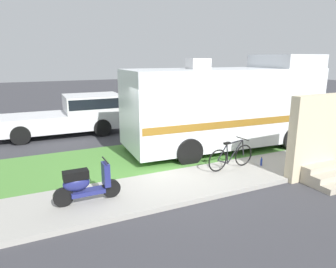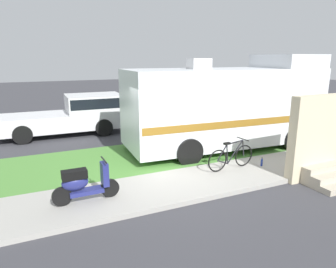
# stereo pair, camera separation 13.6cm
# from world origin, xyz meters

# --- Properties ---
(ground_plane) EXTENTS (80.00, 80.00, 0.00)m
(ground_plane) POSITION_xyz_m (0.00, 0.00, 0.00)
(ground_plane) COLOR #38383D
(sidewalk) EXTENTS (24.00, 2.00, 0.12)m
(sidewalk) POSITION_xyz_m (0.00, -1.20, 0.06)
(sidewalk) COLOR #9E9B93
(sidewalk) RESTS_ON ground
(grass_strip) EXTENTS (24.00, 3.40, 0.08)m
(grass_strip) POSITION_xyz_m (0.00, 1.50, 0.04)
(grass_strip) COLOR #4C8438
(grass_strip) RESTS_ON ground
(motorhome_rv) EXTENTS (7.42, 3.00, 3.49)m
(motorhome_rv) POSITION_xyz_m (3.44, 1.35, 1.66)
(motorhome_rv) COLOR silver
(motorhome_rv) RESTS_ON ground
(scooter) EXTENTS (1.54, 0.50, 0.97)m
(scooter) POSITION_xyz_m (-2.28, -1.21, 0.58)
(scooter) COLOR black
(scooter) RESTS_ON ground
(bicycle) EXTENTS (1.68, 0.52, 0.89)m
(bicycle) POSITION_xyz_m (2.10, -0.85, 0.50)
(bicycle) COLOR black
(bicycle) RESTS_ON ground
(pickup_truck_near) EXTENTS (5.47, 2.20, 1.74)m
(pickup_truck_near) POSITION_xyz_m (-1.40, 6.11, 0.93)
(pickup_truck_near) COLOR silver
(pickup_truck_near) RESTS_ON ground
(porch_steps) EXTENTS (2.00, 1.26, 2.40)m
(porch_steps) POSITION_xyz_m (4.07, -2.29, 0.97)
(porch_steps) COLOR #B2A893
(porch_steps) RESTS_ON ground
(bottle_green) EXTENTS (0.06, 0.06, 0.28)m
(bottle_green) POSITION_xyz_m (3.12, -1.05, 0.24)
(bottle_green) COLOR navy
(bottle_green) RESTS_ON ground
(bottle_spare) EXTENTS (0.07, 0.07, 0.25)m
(bottle_spare) POSITION_xyz_m (3.98, -1.50, 0.22)
(bottle_spare) COLOR navy
(bottle_spare) RESTS_ON ground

